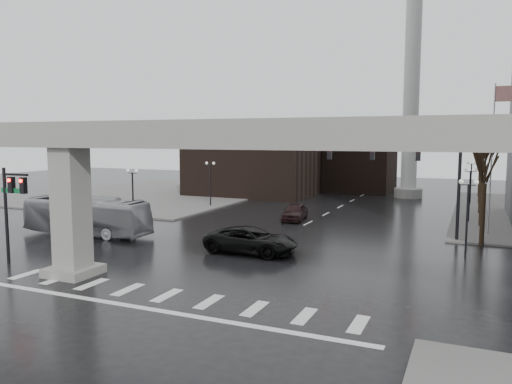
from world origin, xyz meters
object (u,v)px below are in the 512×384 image
Objects in this scene: pickup_truck at (251,240)px; city_bus at (87,216)px; far_car at (295,212)px; signal_mast_arm at (407,164)px.

pickup_truck is 0.58× the size of city_bus.
city_bus is at bearing -140.75° from far_car.
far_car is at bearing -45.12° from city_bus.
signal_mast_arm is 2.58× the size of far_car.
far_car is at bearing 7.85° from pickup_truck.
signal_mast_arm is 12.50m from far_car.
signal_mast_arm is 1.89× the size of pickup_truck.
city_bus is 18.80m from far_car.
city_bus reaches higher than far_car.
city_bus is at bearing -158.48° from signal_mast_arm.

